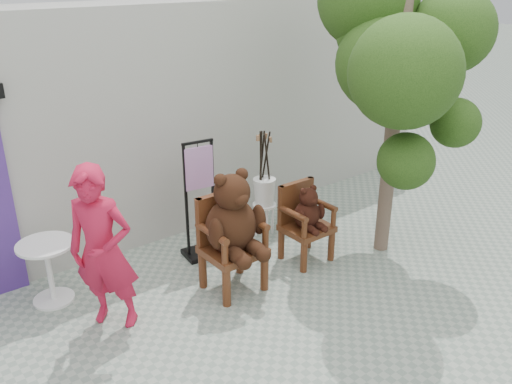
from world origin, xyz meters
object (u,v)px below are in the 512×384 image
display_stand (201,213)px  stool_bucket (264,191)px  chair_small (305,215)px  person (103,251)px  chair_big (232,225)px  tree (394,51)px  cafe_table (48,265)px

display_stand → stool_bucket: bearing=4.8°
chair_small → person: person is taller
chair_big → tree: 2.67m
chair_big → stool_bucket: bearing=36.4°
person → cafe_table: size_ratio=2.55×
person → stool_bucket: person is taller
cafe_table → tree: 4.48m
chair_big → chair_small: chair_big is taller
stool_bucket → chair_big: bearing=-143.6°
display_stand → tree: 2.97m
person → stool_bucket: size_ratio=1.24×
chair_big → chair_small: size_ratio=1.45×
cafe_table → stool_bucket: (2.81, -0.20, 0.20)m
chair_big → person: 1.42m
display_stand → stool_bucket: 0.98m
person → stool_bucket: (2.52, 0.68, -0.26)m
chair_big → tree: tree is taller
cafe_table → tree: (3.71, -1.40, 2.08)m
display_stand → stool_bucket: size_ratio=1.04×
chair_small → display_stand: display_stand is taller
chair_small → tree: tree is taller
chair_big → person: person is taller
display_stand → stool_bucket: (0.97, -0.04, 0.06)m
stool_bucket → tree: bearing=-53.3°
chair_big → tree: bearing=-10.9°
chair_big → chair_small: (1.10, 0.00, -0.21)m
person → stool_bucket: bearing=62.6°
person → display_stand: 1.73m
chair_small → person: bearing=177.0°
chair_small → cafe_table: 2.99m
chair_small → stool_bucket: (0.00, 0.81, 0.05)m
cafe_table → display_stand: 1.85m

